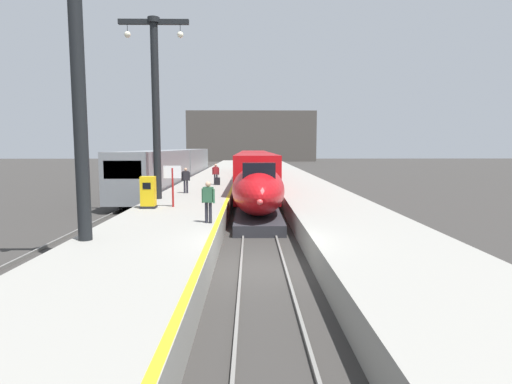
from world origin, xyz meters
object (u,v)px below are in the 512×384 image
object	(u,v)px
passenger_near_edge	(216,173)
departure_info_board	(173,178)
regional_train_adjacent	(176,166)
passenger_mid_platform	(208,199)
ticket_machine_yellow	(148,194)
station_column_near	(78,74)
passenger_far_waiting	(186,178)
rolling_suitcase	(218,181)
station_column_mid	(155,93)
highspeed_train_main	(255,171)

from	to	relation	value
passenger_near_edge	departure_info_board	distance (m)	12.53
regional_train_adjacent	passenger_mid_platform	distance (m)	27.15
ticket_machine_yellow	departure_info_board	distance (m)	1.44
station_column_near	passenger_mid_platform	distance (m)	6.53
passenger_near_edge	passenger_far_waiting	size ratio (longest dim) A/B	1.00
passenger_mid_platform	departure_info_board	bearing A→B (deg)	116.69
rolling_suitcase	ticket_machine_yellow	size ratio (longest dim) A/B	0.61
departure_info_board	ticket_machine_yellow	bearing A→B (deg)	-161.93
passenger_near_edge	station_column_mid	bearing A→B (deg)	-106.45
regional_train_adjacent	station_column_mid	size ratio (longest dim) A/B	3.53
ticket_machine_yellow	departure_info_board	size ratio (longest dim) A/B	0.75
station_column_mid	ticket_machine_yellow	bearing A→B (deg)	-84.69
highspeed_train_main	passenger_mid_platform	bearing A→B (deg)	-95.89
highspeed_train_main	passenger_mid_platform	xyz separation A→B (m)	(-2.12, -20.61, 0.12)
highspeed_train_main	departure_info_board	world-z (taller)	highspeed_train_main
passenger_mid_platform	passenger_far_waiting	xyz separation A→B (m)	(-2.58, 10.85, 0.00)
station_column_near	station_column_mid	size ratio (longest dim) A/B	0.86
highspeed_train_main	departure_info_board	xyz separation A→B (m)	(-4.39, -16.10, 0.64)
station_column_near	departure_info_board	bearing A→B (deg)	78.63
ticket_machine_yellow	rolling_suitcase	bearing A→B (deg)	78.83
station_column_near	regional_train_adjacent	bearing A→B (deg)	94.27
highspeed_train_main	regional_train_adjacent	xyz separation A→B (m)	(-8.10, 5.87, 0.21)
passenger_far_waiting	departure_info_board	bearing A→B (deg)	-87.12
rolling_suitcase	departure_info_board	world-z (taller)	departure_info_board
station_column_near	passenger_far_waiting	xyz separation A→B (m)	(1.19, 13.87, -4.40)
passenger_near_edge	passenger_mid_platform	distance (m)	17.00
regional_train_adjacent	departure_info_board	xyz separation A→B (m)	(3.71, -21.98, 0.43)
passenger_mid_platform	regional_train_adjacent	bearing A→B (deg)	102.72
departure_info_board	station_column_near	bearing A→B (deg)	-101.37
passenger_far_waiting	departure_info_board	size ratio (longest dim) A/B	0.80
station_column_near	passenger_mid_platform	bearing A→B (deg)	38.63
passenger_far_waiting	departure_info_board	world-z (taller)	departure_info_board
station_column_near	station_column_mid	world-z (taller)	station_column_mid
station_column_mid	rolling_suitcase	bearing A→B (deg)	72.20
passenger_mid_platform	passenger_far_waiting	distance (m)	11.15
station_column_mid	passenger_mid_platform	bearing A→B (deg)	-64.42
regional_train_adjacent	rolling_suitcase	distance (m)	11.00
station_column_near	departure_info_board	size ratio (longest dim) A/B	4.21
highspeed_train_main	regional_train_adjacent	distance (m)	10.01
station_column_near	passenger_mid_platform	xyz separation A→B (m)	(3.78, 3.02, -4.40)
rolling_suitcase	ticket_machine_yellow	world-z (taller)	ticket_machine_yellow
regional_train_adjacent	highspeed_train_main	bearing A→B (deg)	-35.95
highspeed_train_main	regional_train_adjacent	bearing A→B (deg)	144.05
highspeed_train_main	passenger_mid_platform	world-z (taller)	highspeed_train_main
passenger_far_waiting	rolling_suitcase	xyz separation A→B (m)	(1.65, 5.88, -0.69)
ticket_machine_yellow	passenger_near_edge	bearing A→B (deg)	79.71
passenger_mid_platform	rolling_suitcase	size ratio (longest dim) A/B	1.72
highspeed_train_main	station_column_near	distance (m)	24.76
passenger_far_waiting	passenger_near_edge	bearing A→B (deg)	76.33
regional_train_adjacent	station_column_mid	world-z (taller)	station_column_mid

